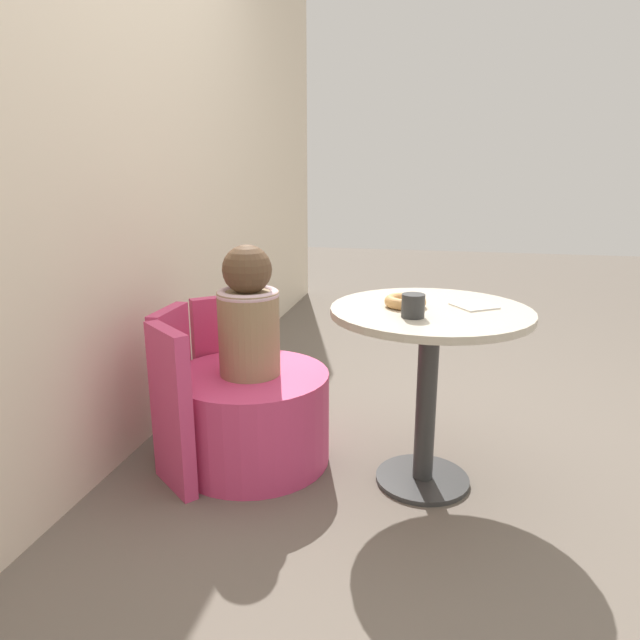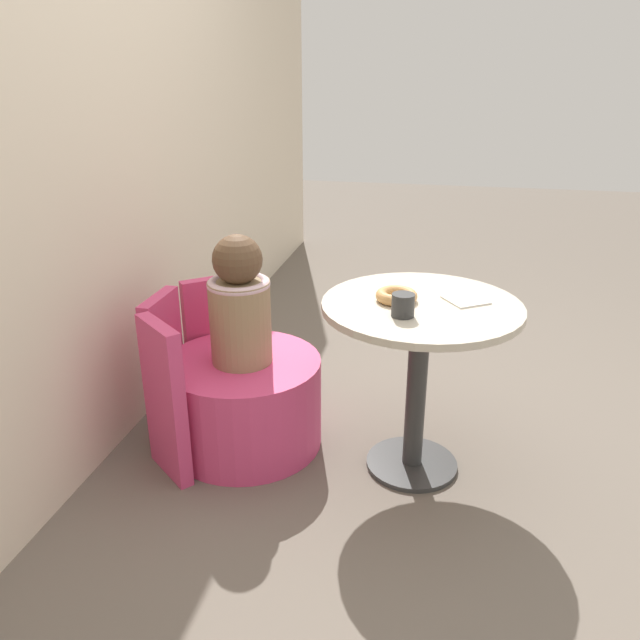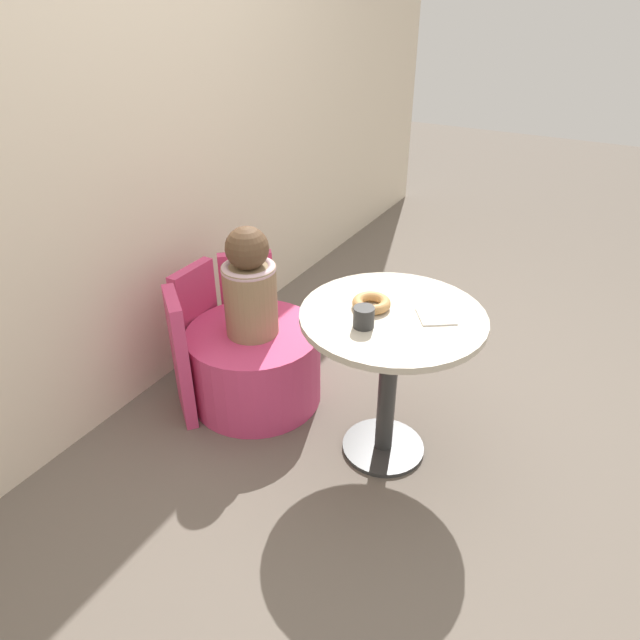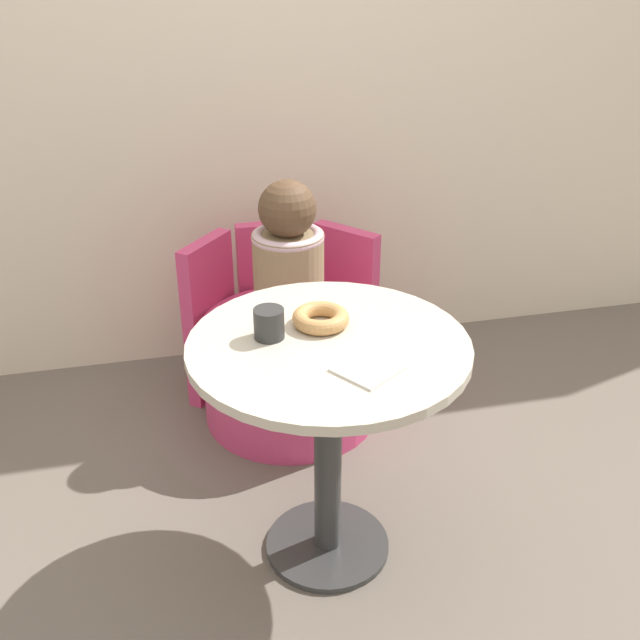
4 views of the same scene
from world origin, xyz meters
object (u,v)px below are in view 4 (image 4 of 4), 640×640
tub_chair (291,369)px  child_figure (288,260)px  round_table (328,395)px  donut (321,318)px  cup (269,323)px

tub_chair → child_figure: bearing=-90.0°
round_table → tub_chair: 0.72m
child_figure → donut: child_figure is taller
round_table → cup: size_ratio=9.09×
tub_chair → donut: donut is taller
round_table → tub_chair: round_table is taller
tub_chair → donut: 0.74m
round_table → tub_chair: bearing=87.5°
round_table → cup: (-0.13, 0.05, 0.18)m
donut → cup: 0.14m
donut → cup: cup is taller
round_table → child_figure: 0.65m
child_figure → tub_chair: bearing=90.0°
tub_chair → cup: bearing=-105.0°
cup → donut: bearing=13.7°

